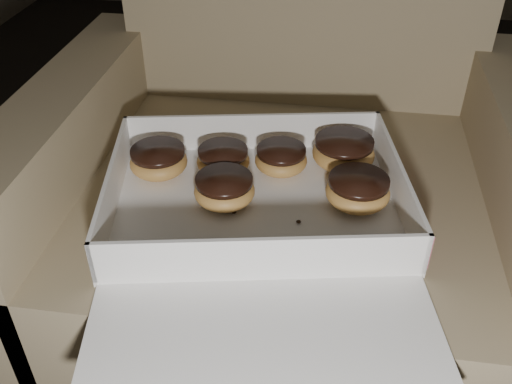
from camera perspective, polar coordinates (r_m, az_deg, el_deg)
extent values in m
cube|color=#8B7A59|center=(1.07, 2.66, -6.98)|extent=(0.68, 0.68, 0.40)
cube|color=#8B7A59|center=(1.11, -16.51, -2.28)|extent=(0.11, 0.68, 0.53)
cube|color=#8B7A59|center=(1.07, 22.98, -5.85)|extent=(0.11, 0.68, 0.53)
cube|color=white|center=(0.87, 0.00, -1.27)|extent=(0.48, 0.40, 0.01)
cube|color=white|center=(0.98, -0.36, 6.08)|extent=(0.42, 0.09, 0.06)
cube|color=white|center=(0.73, 0.49, -6.65)|extent=(0.42, 0.09, 0.06)
cube|color=white|center=(0.87, -14.16, 0.34)|extent=(0.07, 0.32, 0.06)
cube|color=white|center=(0.88, 13.96, 0.96)|extent=(0.07, 0.32, 0.06)
cube|color=#B94A60|center=(0.88, 14.24, 0.97)|extent=(0.06, 0.31, 0.05)
cube|color=white|center=(0.69, 0.83, -14.21)|extent=(0.45, 0.26, 0.01)
ellipsoid|color=#C49044|center=(0.93, -9.70, 2.98)|extent=(0.09, 0.09, 0.04)
cylinder|color=black|center=(0.92, -9.82, 3.99)|extent=(0.09, 0.09, 0.01)
ellipsoid|color=#C49044|center=(0.93, 2.51, 3.20)|extent=(0.09, 0.09, 0.04)
cylinder|color=black|center=(0.92, 2.54, 4.13)|extent=(0.08, 0.08, 0.01)
ellipsoid|color=#C49044|center=(0.95, 8.73, 3.83)|extent=(0.10, 0.10, 0.05)
cylinder|color=black|center=(0.94, 8.85, 4.94)|extent=(0.10, 0.10, 0.01)
ellipsoid|color=#C49044|center=(0.93, -3.29, 3.10)|extent=(0.09, 0.09, 0.04)
cylinder|color=black|center=(0.92, -3.33, 4.05)|extent=(0.08, 0.08, 0.01)
ellipsoid|color=#C49044|center=(0.86, -3.17, 0.11)|extent=(0.09, 0.09, 0.04)
cylinder|color=black|center=(0.84, -3.22, 1.16)|extent=(0.09, 0.09, 0.01)
ellipsoid|color=#C49044|center=(0.86, 10.12, -0.02)|extent=(0.10, 0.10, 0.05)
cylinder|color=black|center=(0.85, 10.27, 1.08)|extent=(0.09, 0.09, 0.01)
ellipsoid|color=black|center=(0.77, 0.74, -6.87)|extent=(0.01, 0.01, 0.00)
ellipsoid|color=black|center=(0.83, 4.28, -2.97)|extent=(0.01, 0.01, 0.00)
ellipsoid|color=black|center=(0.85, -2.21, -2.01)|extent=(0.01, 0.01, 0.00)
ellipsoid|color=black|center=(0.80, 1.65, -4.91)|extent=(0.01, 0.01, 0.00)
ellipsoid|color=black|center=(0.76, 4.39, -7.20)|extent=(0.01, 0.01, 0.00)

